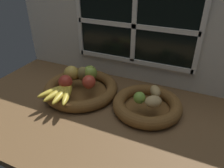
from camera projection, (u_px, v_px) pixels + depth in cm
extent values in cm
cube|color=brown|center=(112.00, 108.00, 102.49)|extent=(140.00, 90.00, 3.00)
cube|color=silver|center=(135.00, 32.00, 111.44)|extent=(140.00, 3.00, 55.00)
cube|color=black|center=(134.00, 26.00, 108.17)|extent=(64.00, 0.80, 38.00)
cube|color=white|center=(134.00, 26.00, 107.70)|extent=(2.40, 1.20, 38.00)
cube|color=white|center=(134.00, 26.00, 107.70)|extent=(64.00, 1.20, 2.40)
cube|color=white|center=(79.00, 20.00, 118.99)|extent=(2.40, 1.20, 40.40)
cube|color=white|center=(201.00, 34.00, 96.41)|extent=(2.40, 1.20, 40.40)
cube|color=white|center=(132.00, 61.00, 117.31)|extent=(64.00, 1.20, 2.40)
cylinder|color=brown|center=(81.00, 92.00, 111.16)|extent=(26.32, 26.32, 1.00)
torus|color=brown|center=(81.00, 88.00, 110.01)|extent=(37.64, 37.64, 5.54)
cylinder|color=brown|center=(147.00, 109.00, 98.82)|extent=(21.33, 21.33, 1.00)
torus|color=brown|center=(147.00, 105.00, 97.67)|extent=(31.55, 31.55, 5.54)
sphere|color=#B73828|center=(65.00, 82.00, 103.29)|extent=(6.83, 6.83, 6.83)
sphere|color=gold|center=(71.00, 73.00, 110.35)|extent=(7.67, 7.67, 7.67)
sphere|color=#8CAD3D|center=(90.00, 73.00, 110.55)|extent=(7.63, 7.63, 7.63)
sphere|color=#CC422D|center=(89.00, 82.00, 103.54)|extent=(6.60, 6.60, 6.60)
ellipsoid|color=olive|center=(83.00, 74.00, 109.80)|extent=(6.11, 6.41, 7.61)
ellipsoid|color=gold|center=(55.00, 91.00, 100.05)|extent=(10.12, 16.92, 3.05)
ellipsoid|color=gold|center=(58.00, 92.00, 98.68)|extent=(5.79, 17.53, 3.05)
ellipsoid|color=gold|center=(62.00, 94.00, 97.79)|extent=(5.03, 17.50, 3.05)
ellipsoid|color=gold|center=(67.00, 94.00, 97.45)|extent=(9.46, 17.11, 3.05)
sphere|color=brown|center=(71.00, 84.00, 104.89)|extent=(2.74, 2.74, 2.74)
ellipsoid|color=tan|center=(153.00, 101.00, 91.18)|extent=(9.43, 9.30, 4.89)
ellipsoid|color=tan|center=(155.00, 91.00, 98.00)|extent=(7.60, 9.23, 4.66)
sphere|color=#7AAD3D|center=(139.00, 98.00, 92.66)|extent=(5.31, 5.31, 5.31)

